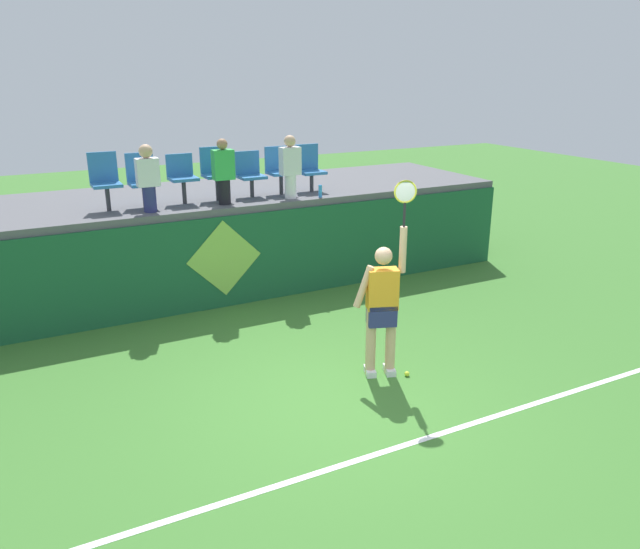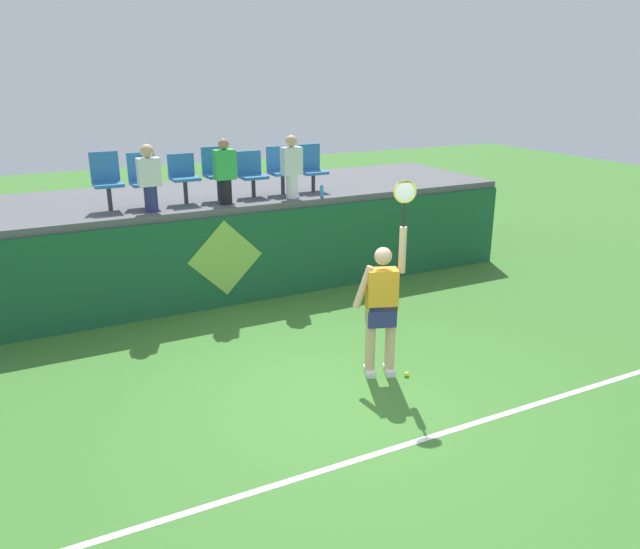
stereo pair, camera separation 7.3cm
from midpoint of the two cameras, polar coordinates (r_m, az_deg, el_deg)
The scene contains 18 objects.
ground_plane at distance 7.62m, azimuth 1.96°, elevation -11.41°, with size 40.00×40.00×0.00m, color #3D752D.
court_back_wall at distance 10.42m, azimuth -7.67°, elevation 1.38°, with size 10.97×0.20×1.53m, color #195633.
spectator_platform at distance 11.52m, azimuth -10.18°, elevation 7.13°, with size 10.97×2.90×0.12m, color #56565B.
court_baseline_stripe at distance 6.79m, azimuth 6.82°, elevation -15.66°, with size 9.87×0.08×0.01m, color white.
tennis_player at distance 7.85m, azimuth 5.98°, elevation -2.71°, with size 0.72×0.37×2.54m.
tennis_ball at distance 8.20m, azimuth 8.21°, elevation -9.05°, with size 0.07×0.07×0.07m, color #D1E533.
water_bottle at distance 10.88m, azimuth 0.35°, elevation 7.66°, with size 0.06×0.06×0.21m, color #338CE5.
stadium_chair_0 at distance 10.38m, azimuth -18.81°, elevation 8.37°, with size 0.44×0.42×0.90m.
stadium_chair_1 at distance 10.48m, azimuth -15.70°, elevation 8.57°, with size 0.44×0.42×0.86m.
stadium_chair_2 at distance 10.61m, azimuth -12.23°, elevation 8.94°, with size 0.44×0.42×0.80m.
stadium_chair_3 at distance 10.77m, azimuth -9.24°, elevation 9.42°, with size 0.44×0.42×0.88m.
stadium_chair_4 at distance 10.98m, azimuth -6.12°, elevation 9.33°, with size 0.44×0.42×0.77m.
stadium_chair_5 at distance 11.18m, azimuth -3.43°, elevation 9.74°, with size 0.44×0.42×0.83m.
stadium_chair_6 at distance 11.44m, azimuth -0.62°, elevation 9.89°, with size 0.44×0.42×0.83m.
spectator_0 at distance 10.74m, azimuth -2.43°, elevation 9.95°, with size 0.34×0.20×1.07m.
spectator_1 at distance 10.36m, azimuth -8.52°, elevation 9.41°, with size 0.34×0.20×1.07m.
spectator_2 at distance 10.03m, azimuth -15.21°, elevation 8.68°, with size 0.34×0.21×1.05m.
wall_signage_mount at distance 10.52m, azimuth -8.26°, elevation -2.89°, with size 1.27×0.01×1.48m.
Camera 2 is at (-3.17, -5.80, 3.79)m, focal length 34.84 mm.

